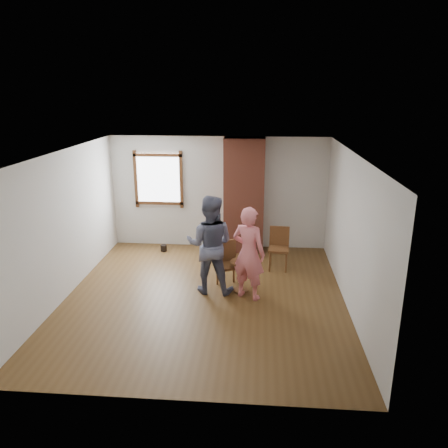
{
  "coord_description": "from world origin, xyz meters",
  "views": [
    {
      "loc": [
        0.93,
        -7.11,
        3.61
      ],
      "look_at": [
        0.28,
        0.8,
        1.15
      ],
      "focal_mm": 35.0,
      "sensor_mm": 36.0,
      "label": 1
    }
  ],
  "objects_px": {
    "side_table": "(241,271)",
    "person_pink": "(249,253)",
    "dining_chair_right": "(279,246)",
    "man": "(210,245)",
    "dining_chair_left": "(227,261)",
    "stoneware_crock": "(221,241)"
  },
  "relations": [
    {
      "from": "stoneware_crock",
      "to": "dining_chair_right",
      "type": "xyz_separation_m",
      "value": [
        1.29,
        -0.91,
        0.25
      ]
    },
    {
      "from": "stoneware_crock",
      "to": "man",
      "type": "distance_m",
      "value": 2.22
    },
    {
      "from": "dining_chair_right",
      "to": "man",
      "type": "bearing_deg",
      "value": -132.42
    },
    {
      "from": "stoneware_crock",
      "to": "side_table",
      "type": "bearing_deg",
      "value": -75.27
    },
    {
      "from": "dining_chair_right",
      "to": "side_table",
      "type": "xyz_separation_m",
      "value": [
        -0.74,
        -1.18,
        -0.09
      ]
    },
    {
      "from": "stoneware_crock",
      "to": "side_table",
      "type": "height_order",
      "value": "side_table"
    },
    {
      "from": "side_table",
      "to": "person_pink",
      "type": "xyz_separation_m",
      "value": [
        0.14,
        -0.24,
        0.44
      ]
    },
    {
      "from": "stoneware_crock",
      "to": "dining_chair_left",
      "type": "distance_m",
      "value": 1.9
    },
    {
      "from": "side_table",
      "to": "man",
      "type": "height_order",
      "value": "man"
    },
    {
      "from": "man",
      "to": "person_pink",
      "type": "relative_size",
      "value": 1.08
    },
    {
      "from": "dining_chair_left",
      "to": "man",
      "type": "bearing_deg",
      "value": -163.24
    },
    {
      "from": "person_pink",
      "to": "side_table",
      "type": "bearing_deg",
      "value": -33.69
    },
    {
      "from": "stoneware_crock",
      "to": "dining_chair_right",
      "type": "distance_m",
      "value": 1.6
    },
    {
      "from": "person_pink",
      "to": "man",
      "type": "bearing_deg",
      "value": 8.86
    },
    {
      "from": "person_pink",
      "to": "dining_chair_left",
      "type": "bearing_deg",
      "value": -22.61
    },
    {
      "from": "dining_chair_left",
      "to": "person_pink",
      "type": "height_order",
      "value": "person_pink"
    },
    {
      "from": "stoneware_crock",
      "to": "man",
      "type": "xyz_separation_m",
      "value": [
        -0.02,
        -2.11,
        0.67
      ]
    },
    {
      "from": "dining_chair_right",
      "to": "person_pink",
      "type": "xyz_separation_m",
      "value": [
        -0.6,
        -1.41,
        0.35
      ]
    },
    {
      "from": "dining_chair_left",
      "to": "dining_chair_right",
      "type": "distance_m",
      "value": 1.39
    },
    {
      "from": "dining_chair_left",
      "to": "man",
      "type": "relative_size",
      "value": 0.48
    },
    {
      "from": "dining_chair_right",
      "to": "person_pink",
      "type": "relative_size",
      "value": 0.52
    },
    {
      "from": "dining_chair_right",
      "to": "side_table",
      "type": "height_order",
      "value": "dining_chair_right"
    }
  ]
}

